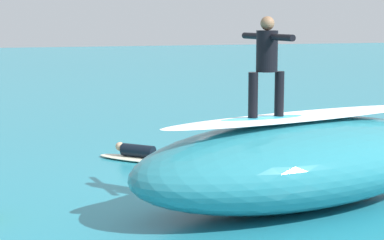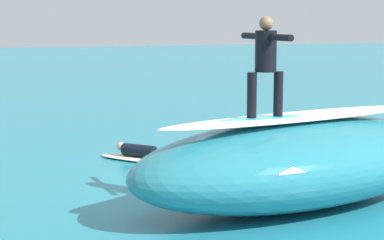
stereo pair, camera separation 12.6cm
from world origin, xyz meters
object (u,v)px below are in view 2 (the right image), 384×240
surfboard_paddling (139,159)px  surfer_paddling (144,152)px  surfboard_riding (265,120)px  surfer_riding (266,59)px

surfboard_paddling → surfer_paddling: bearing=180.0°
surfboard_paddling → surfer_paddling: size_ratio=1.56×
surfboard_riding → surfer_riding: bearing=-96.3°
surfboard_riding → surfboard_paddling: 4.87m
surfboard_riding → surfer_riding: (0.00, -0.00, 0.97)m
surfer_riding → surfboard_riding: bearing=83.7°
surfer_riding → surfer_paddling: surfer_riding is taller
surfboard_riding → surfer_paddling: surfboard_riding is taller
surfer_riding → surfboard_paddling: 5.25m
surfboard_riding → surfer_paddling: (0.96, -4.44, -1.30)m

